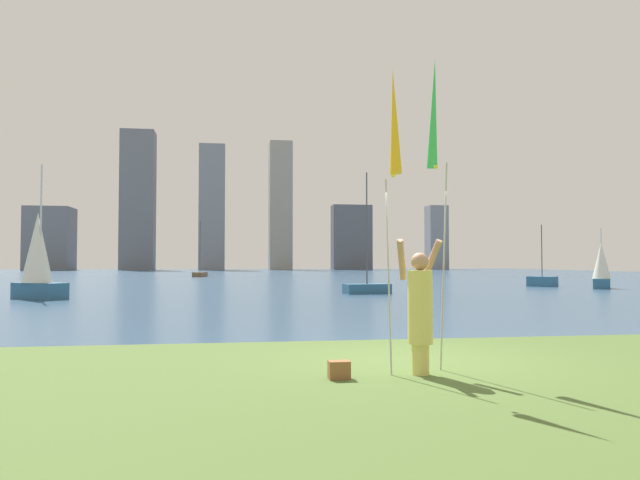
{
  "coord_description": "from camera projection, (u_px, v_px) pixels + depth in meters",
  "views": [
    {
      "loc": [
        -2.88,
        -9.16,
        1.53
      ],
      "look_at": [
        -0.66,
        5.21,
        2.05
      ],
      "focal_mm": 33.98,
      "sensor_mm": 36.0,
      "label": 1
    }
  ],
  "objects": [
    {
      "name": "skyline_tower_3",
      "position": [
        280.0,
        206.0,
        116.36
      ],
      "size": [
        4.3,
        4.73,
        24.55
      ],
      "color": "gray",
      "rests_on": "ground"
    },
    {
      "name": "sailboat_0",
      "position": [
        601.0,
        268.0,
        34.4
      ],
      "size": [
        1.83,
        2.11,
        3.43
      ],
      "color": "#2D6084",
      "rests_on": "ground"
    },
    {
      "name": "kite_flag_right",
      "position": [
        434.0,
        120.0,
        8.87
      ],
      "size": [
        0.16,
        0.69,
        4.5
      ],
      "color": "#B2B2B7",
      "rests_on": "ground"
    },
    {
      "name": "sailboat_4",
      "position": [
        542.0,
        281.0,
        37.48
      ],
      "size": [
        1.63,
        1.88,
        3.83
      ],
      "color": "#2D6084",
      "rests_on": "ground"
    },
    {
      "name": "skyline_tower_5",
      "position": [
        437.0,
        238.0,
        118.24
      ],
      "size": [
        3.68,
        3.72,
        12.46
      ],
      "color": "gray",
      "rests_on": "ground"
    },
    {
      "name": "ground",
      "position": [
        256.0,
        278.0,
        59.75
      ],
      "size": [
        120.0,
        138.0,
        0.12
      ],
      "color": "#4C662D"
    },
    {
      "name": "sailboat_6",
      "position": [
        200.0,
        274.0,
        61.45
      ],
      "size": [
        1.5,
        2.47,
        5.68
      ],
      "color": "brown",
      "rests_on": "ground"
    },
    {
      "name": "bag",
      "position": [
        339.0,
        370.0,
        7.88
      ],
      "size": [
        0.28,
        0.2,
        0.23
      ],
      "color": "brown",
      "rests_on": "ground"
    },
    {
      "name": "skyline_tower_2",
      "position": [
        212.0,
        208.0,
        113.98
      ],
      "size": [
        4.73,
        7.74,
        23.23
      ],
      "color": "gray",
      "rests_on": "ground"
    },
    {
      "name": "skyline_tower_4",
      "position": [
        351.0,
        237.0,
        116.98
      ],
      "size": [
        7.58,
        3.54,
        12.47
      ],
      "color": "#565B66",
      "rests_on": "ground"
    },
    {
      "name": "skyline_tower_0",
      "position": [
        50.0,
        239.0,
        110.55
      ],
      "size": [
        7.77,
        7.36,
        11.48
      ],
      "color": "slate",
      "rests_on": "ground"
    },
    {
      "name": "kite_flag_left",
      "position": [
        394.0,
        127.0,
        8.08
      ],
      "size": [
        0.16,
        0.61,
        4.13
      ],
      "color": "#B2B2B7",
      "rests_on": "ground"
    },
    {
      "name": "sailboat_1",
      "position": [
        38.0,
        259.0,
        24.82
      ],
      "size": [
        2.49,
        2.21,
        5.54
      ],
      "color": "#2D6084",
      "rests_on": "ground"
    },
    {
      "name": "person",
      "position": [
        420.0,
        308.0,
        8.21
      ],
      "size": [
        0.67,
        0.5,
        1.84
      ],
      "rotation": [
        0.0,
        0.0,
        -0.18
      ],
      "color": "#D8CC66",
      "rests_on": "ground"
    },
    {
      "name": "skyline_tower_1",
      "position": [
        138.0,
        200.0,
        113.43
      ],
      "size": [
        6.09,
        5.2,
        26.08
      ],
      "color": "slate",
      "rests_on": "ground"
    },
    {
      "name": "sailboat_2",
      "position": [
        367.0,
        287.0,
        28.92
      ],
      "size": [
        2.3,
        1.29,
        5.83
      ],
      "color": "#2D6084",
      "rests_on": "ground"
    }
  ]
}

